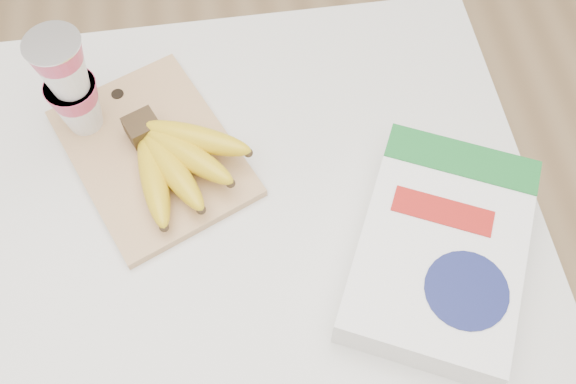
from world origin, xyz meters
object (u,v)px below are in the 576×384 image
object	(u,v)px
table	(172,334)
cereal_box	(440,249)
cutting_board	(153,153)
yogurt_stack	(69,83)
bananas	(175,158)

from	to	relation	value
table	cereal_box	xyz separation A→B (m)	(0.44, -0.09, 0.50)
cutting_board	yogurt_stack	world-z (taller)	yogurt_stack
cutting_board	cereal_box	xyz separation A→B (m)	(0.39, -0.23, 0.03)
cereal_box	yogurt_stack	bearing A→B (deg)	174.55
table	cutting_board	bearing A→B (deg)	69.69
table	yogurt_stack	bearing A→B (deg)	102.21
cutting_board	yogurt_stack	size ratio (longest dim) A/B	1.67
cereal_box	cutting_board	bearing A→B (deg)	175.14
yogurt_stack	cereal_box	world-z (taller)	yogurt_stack
table	cutting_board	xyz separation A→B (m)	(0.05, 0.14, 0.47)
bananas	yogurt_stack	xyz separation A→B (m)	(-0.13, 0.10, 0.07)
cutting_board	yogurt_stack	distance (m)	0.16
yogurt_stack	bananas	bearing A→B (deg)	-37.24
cutting_board	cereal_box	size ratio (longest dim) A/B	0.81
yogurt_stack	cereal_box	xyz separation A→B (m)	(0.49, -0.30, -0.08)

